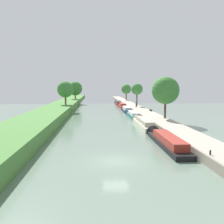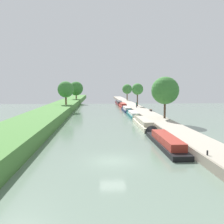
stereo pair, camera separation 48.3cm
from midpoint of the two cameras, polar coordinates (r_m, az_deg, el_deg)
The scene contains 18 objects.
ground_plane at distance 25.07m, azimuth 0.72°, elevation -11.09°, with size 160.00×160.00×0.00m, color slate.
right_towpath at distance 27.71m, azimuth 23.26°, elevation -8.93°, with size 4.18×260.00×0.92m.
stone_quay at distance 26.80m, azimuth 18.97°, elevation -9.21°, with size 0.25×260.00×0.97m.
narrowboat_black at distance 32.31m, azimuth 12.10°, elevation -6.30°, with size 2.13×14.33×2.16m.
narrowboat_cream at distance 46.38m, azimuth 7.25°, elevation -2.45°, with size 2.02×14.15×2.10m.
narrowboat_teal at distance 60.72m, azimuth 4.93°, elevation -0.53°, with size 1.94×12.04×1.90m.
narrowboat_navy at distance 73.58m, azimuth 3.44°, elevation 0.63°, with size 1.89×11.65×2.00m.
narrowboat_red at distance 85.96m, azimuth 2.59°, elevation 1.46°, with size 1.89×12.76×2.10m.
narrowboat_maroon at distance 101.31m, azimuth 1.67°, elevation 2.12°, with size 1.88×16.94×2.05m.
tree_rightbank_midnear at distance 50.96m, azimuth 12.24°, elevation 4.79°, with size 5.45×5.45×8.26m.
tree_rightbank_midfar at distance 80.03m, azimuth 5.98°, elevation 5.17°, with size 3.63×3.63×7.26m.
tree_rightbank_far at distance 113.14m, azimuth 3.58°, elevation 5.20°, with size 4.38×4.38×7.23m.
tree_leftbank_downstream at distance 73.43m, azimuth -10.27°, elevation 5.06°, with size 4.66×4.66×6.70m.
tree_leftbank_upstream at distance 103.32m, azimuth -8.02°, elevation 5.30°, with size 5.66×5.66×7.16m.
person_walking at distance 75.67m, azimuth 5.76°, elevation 1.70°, with size 0.34×0.34×1.66m.
mooring_bollard_near at distance 25.33m, azimuth 21.35°, elevation -8.63°, with size 0.16×0.16×0.45m.
mooring_bollard_far at distance 109.48m, azimuth 2.20°, elevation 2.68°, with size 0.16×0.16×0.45m.
park_bench at distance 65.23m, azimuth 9.00°, elevation 0.52°, with size 0.44×1.50×0.47m.
Camera 2 is at (-1.43, -23.93, 7.34)m, focal length 40.27 mm.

